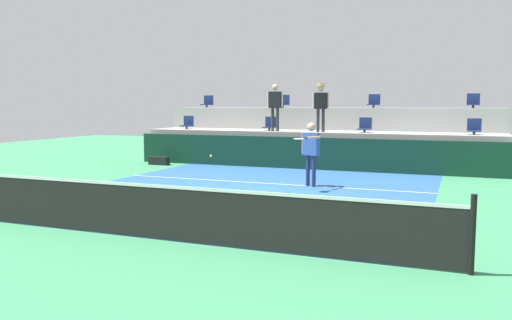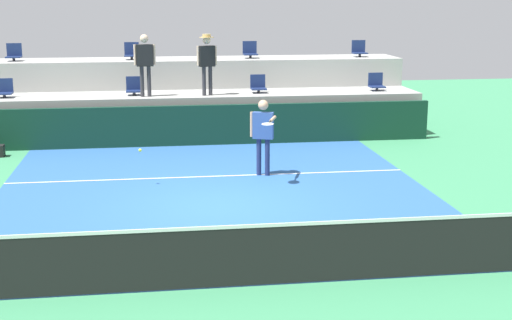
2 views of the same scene
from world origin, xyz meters
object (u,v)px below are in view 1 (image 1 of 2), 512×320
Objects in this scene: stadium_chair_lower_far_right at (474,128)px; stadium_chair_upper_far_right at (473,102)px; stadium_chair_upper_far_left at (208,102)px; spectator_in_grey at (275,103)px; stadium_chair_upper_right at (374,102)px; stadium_chair_lower_left at (270,125)px; spectator_with_hat at (321,102)px; stadium_chair_lower_right at (365,126)px; stadium_chair_lower_far_left at (188,123)px; tennis_ball at (211,156)px; equipment_bag at (159,161)px; tennis_player at (311,148)px; stadium_chair_upper_left at (284,102)px.

stadium_chair_lower_far_right is 1.99m from stadium_chair_upper_far_right.
stadium_chair_upper_far_left is 0.30× the size of spectator_in_grey.
stadium_chair_upper_right is at bearing 0.00° from stadium_chair_upper_far_left.
spectator_with_hat is (2.06, -0.38, 0.83)m from stadium_chair_lower_left.
stadium_chair_lower_right is 3.35m from spectator_in_grey.
stadium_chair_lower_far_left is 1.00× the size of stadium_chair_lower_left.
equipment_bag is (-3.88, 3.43, -0.64)m from tennis_ball.
stadium_chair_lower_left is at bearing 180.00° from stadium_chair_lower_right.
stadium_chair_upper_far_left is at bearing 150.64° from spectator_in_grey.
stadium_chair_lower_far_left is 6.64m from tennis_ball.
spectator_with_hat is (-0.91, 4.51, 1.23)m from tennis_player.
stadium_chair_lower_far_right is at bearing 3.24° from spectator_in_grey.
equipment_bag is (-5.71, -1.61, -2.15)m from spectator_with_hat.
stadium_chair_upper_right is at bearing 153.08° from stadium_chair_lower_far_right.
spectator_with_hat is at bearing -156.50° from stadium_chair_upper_far_right.
spectator_in_grey is (-3.23, -0.38, 0.83)m from stadium_chair_lower_right.
stadium_chair_upper_right is 0.68× the size of equipment_bag.
spectator_with_hat is (-1.51, -0.38, 0.83)m from stadium_chair_lower_right.
stadium_chair_lower_far_left is 3.54m from stadium_chair_lower_left.
equipment_bag is at bearing -151.41° from stadium_chair_lower_left.
tennis_player is (-0.60, -6.70, -1.25)m from stadium_chair_upper_right.
tennis_player is 2.28× the size of equipment_bag.
stadium_chair_upper_left reaches higher than tennis_ball.
equipment_bag is (-7.22, -1.99, -1.31)m from stadium_chair_lower_right.
tennis_ball is (-2.75, -0.53, -0.28)m from tennis_player.
tennis_ball is at bearing -87.63° from stadium_chair_upper_left.
spectator_with_hat is at bearing 15.72° from equipment_bag.
stadium_chair_upper_left is at bearing 180.00° from stadium_chair_upper_far_right.
stadium_chair_lower_left is at bearing 180.00° from stadium_chair_lower_far_right.
stadium_chair_upper_far_left and stadium_chair_upper_far_right have the same top height.
stadium_chair_lower_far_left and stadium_chair_lower_left have the same top height.
stadium_chair_upper_far_left is 7.11m from stadium_chair_upper_right.
spectator_in_grey is (-3.23, -2.18, -0.02)m from stadium_chair_upper_right.
stadium_chair_lower_left is 0.30× the size of spectator_in_grey.
stadium_chair_upper_far_left is 9.42m from tennis_player.
stadium_chair_lower_left is 0.30× the size of spectator_with_hat.
spectator_with_hat is 6.31m from equipment_bag.
stadium_chair_upper_right is 1.00× the size of stadium_chair_upper_far_right.
stadium_chair_lower_far_right is (3.55, 0.00, 0.00)m from stadium_chair_lower_right.
spectator_in_grey is 2.26× the size of equipment_bag.
stadium_chair_upper_left and stadium_chair_upper_far_right have the same top height.
stadium_chair_lower_left is 7.35m from stadium_chair_upper_far_right.
stadium_chair_upper_far_right is (7.08, 1.80, 0.85)m from stadium_chair_lower_left.
spectator_in_grey reaches higher than spectator_with_hat.
tennis_player is at bearing -36.94° from stadium_chair_lower_far_left.
tennis_player is 25.53× the size of tennis_ball.
stadium_chair_upper_right is 8.44m from equipment_bag.
stadium_chair_lower_right is at bearing 83.05° from tennis_player.
stadium_chair_lower_right is 1.00× the size of stadium_chair_upper_left.
stadium_chair_upper_left is at bearing 180.00° from stadium_chair_upper_right.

